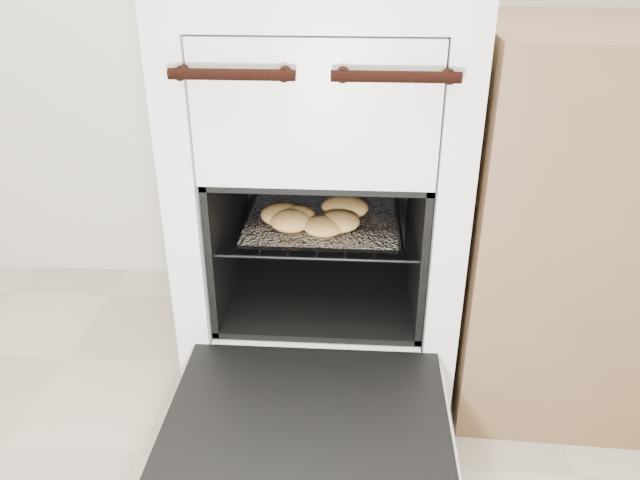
# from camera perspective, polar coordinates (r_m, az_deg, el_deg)

# --- Properties ---
(stove) EXTENTS (0.65, 0.72, 0.99)m
(stove) POSITION_cam_1_polar(r_m,az_deg,el_deg) (1.63, 0.37, 4.17)
(stove) COLOR white
(stove) RESTS_ON ground
(oven_door) EXTENTS (0.58, 0.45, 0.04)m
(oven_door) POSITION_cam_1_polar(r_m,az_deg,el_deg) (1.31, -1.17, -16.24)
(oven_door) COLOR black
(oven_door) RESTS_ON stove
(oven_rack) EXTENTS (0.47, 0.45, 0.01)m
(oven_rack) POSITION_cam_1_polar(r_m,az_deg,el_deg) (1.58, 0.21, 1.96)
(oven_rack) COLOR black
(oven_rack) RESTS_ON stove
(foil_sheet) EXTENTS (0.37, 0.32, 0.01)m
(foil_sheet) POSITION_cam_1_polar(r_m,az_deg,el_deg) (1.55, 0.16, 1.85)
(foil_sheet) COLOR white
(foil_sheet) RESTS_ON oven_rack
(baked_rolls) EXTENTS (0.30, 0.23, 0.05)m
(baked_rolls) POSITION_cam_1_polar(r_m,az_deg,el_deg) (1.51, -0.62, 2.21)
(baked_rolls) COLOR #DAA757
(baked_rolls) RESTS_ON foil_sheet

